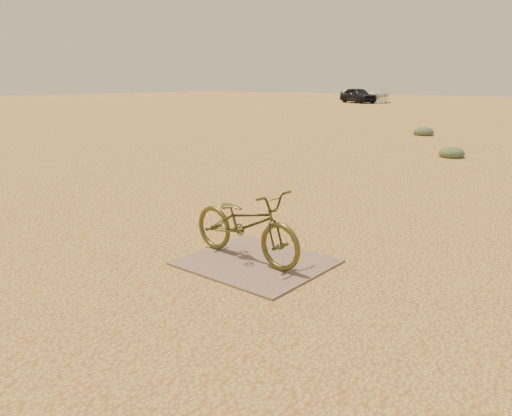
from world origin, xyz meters
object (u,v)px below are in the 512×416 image
Objects in this scene: plywood_board at (256,262)px; bicycle at (246,224)px; boat_near_left at (372,95)px; car at (358,95)px.

plywood_board is 0.42m from bicycle.
plywood_board is at bearing -104.04° from boat_near_left.
bicycle is at bearing -178.12° from plywood_board.
car reaches higher than plywood_board.
plywood_board is 38.71m from car.
bicycle is 0.39× the size of car.
boat_near_left reaches higher than bicycle.
plywood_board is 40.59m from boat_near_left.
bicycle reaches higher than plywood_board.
car is (-17.47, 34.54, 0.62)m from plywood_board.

